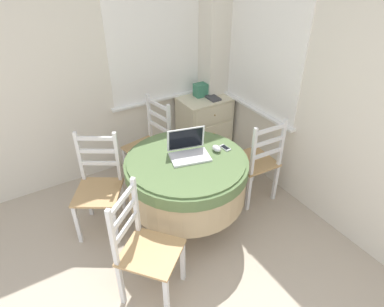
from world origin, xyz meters
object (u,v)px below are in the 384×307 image
corner_cabinet (204,125)px  book_on_cabinet (212,97)px  cell_phone (225,148)px  storage_box (201,90)px  round_dining_table (186,176)px  dining_chair_camera_near (145,250)px  laptop (188,151)px  computer_mouse (217,148)px  dining_chair_near_back_window (150,145)px  dining_chair_near_right_window (256,162)px  dining_chair_left_flank (99,188)px

corner_cabinet → book_on_cabinet: size_ratio=3.14×
cell_phone → storage_box: storage_box is taller
cell_phone → book_on_cabinet: bearing=62.3°
round_dining_table → dining_chair_camera_near: 0.82m
laptop → computer_mouse: (0.26, -0.07, -0.02)m
laptop → book_on_cabinet: (0.88, 0.93, -0.04)m
computer_mouse → dining_chair_near_back_window: size_ratio=0.11×
laptop → storage_box: 1.32m
computer_mouse → cell_phone: (0.09, -0.00, -0.02)m
dining_chair_camera_near → laptop: bearing=37.3°
dining_chair_near_right_window → dining_chair_camera_near: bearing=-162.6°
round_dining_table → dining_chair_left_flank: 0.82m
dining_chair_near_back_window → dining_chair_camera_near: 1.48m
round_dining_table → storage_box: storage_box is taller
computer_mouse → cell_phone: bearing=-2.8°
computer_mouse → dining_chair_camera_near: (-0.95, -0.46, -0.33)m
round_dining_table → storage_box: 1.40m
computer_mouse → storage_box: storage_box is taller
corner_cabinet → round_dining_table: bearing=-130.1°
computer_mouse → cell_phone: 0.10m
cell_phone → dining_chair_near_back_window: size_ratio=0.12×
laptop → dining_chair_camera_near: (-0.70, -0.53, -0.35)m
dining_chair_near_right_window → cell_phone: bearing=-179.8°
cell_phone → laptop: bearing=168.0°
cell_phone → storage_box: size_ratio=0.72×
cell_phone → dining_chair_near_back_window: (-0.38, 0.86, -0.31)m
book_on_cabinet → dining_chair_near_back_window: bearing=-171.0°
storage_box → computer_mouse: bearing=-116.0°
computer_mouse → dining_chair_left_flank: size_ratio=0.11×
cell_phone → dining_chair_camera_near: 1.18m
round_dining_table → computer_mouse: size_ratio=10.78×
laptop → book_on_cabinet: bearing=46.6°
dining_chair_camera_near → dining_chair_left_flank: (-0.06, 0.89, 0.00)m
book_on_cabinet → dining_chair_camera_near: bearing=-137.2°
dining_chair_left_flank → cell_phone: bearing=-21.5°
cell_phone → corner_cabinet: cell_phone is taller
computer_mouse → dining_chair_camera_near: bearing=-154.2°
corner_cabinet → book_on_cabinet: bearing=-42.5°
laptop → dining_chair_left_flank: (-0.75, 0.36, -0.35)m
laptop → dining_chair_near_back_window: bearing=91.9°
dining_chair_camera_near → book_on_cabinet: bearing=42.8°
dining_chair_left_flank → dining_chair_near_right_window: bearing=-15.9°
dining_chair_near_right_window → storage_box: dining_chair_near_right_window is taller
computer_mouse → dining_chair_camera_near: 1.11m
round_dining_table → dining_chair_near_right_window: (0.81, -0.03, -0.11)m
dining_chair_near_right_window → dining_chair_camera_near: (-1.46, -0.46, 0.00)m
dining_chair_camera_near → storage_box: (1.50, 1.58, 0.38)m
cell_phone → dining_chair_near_right_window: 0.52m
cell_phone → dining_chair_near_right_window: (0.42, 0.00, -0.31)m
dining_chair_near_right_window → dining_chair_left_flank: 1.58m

